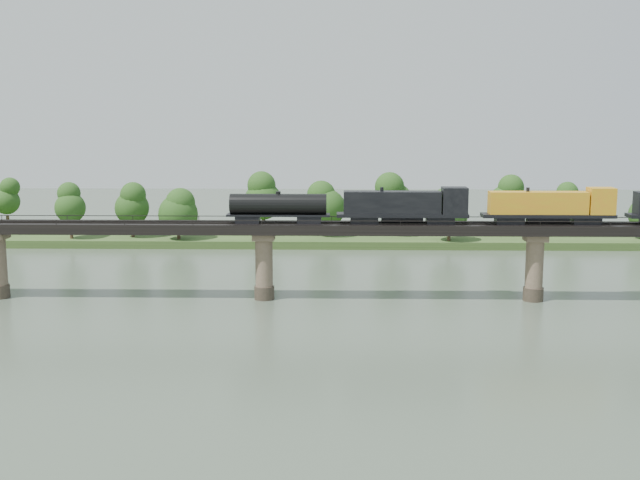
{
  "coord_description": "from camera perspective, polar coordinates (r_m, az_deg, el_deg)",
  "views": [
    {
      "loc": [
        11.13,
        -86.73,
        27.95
      ],
      "look_at": [
        8.34,
        30.0,
        9.0
      ],
      "focal_mm": 45.0,
      "sensor_mm": 36.0,
      "label": 1
    }
  ],
  "objects": [
    {
      "name": "ground",
      "position": [
        91.8,
        -5.72,
        -8.56
      ],
      "size": [
        400.0,
        400.0,
        0.0
      ],
      "primitive_type": "plane",
      "color": "#3C4A3A",
      "rests_on": "ground"
    },
    {
      "name": "far_bank",
      "position": [
        174.22,
        -2.31,
        0.25
      ],
      "size": [
        300.0,
        24.0,
        1.6
      ],
      "primitive_type": "cube",
      "color": "#304C1E",
      "rests_on": "ground"
    },
    {
      "name": "bridge",
      "position": [
        119.4,
        -4.0,
        -1.66
      ],
      "size": [
        236.0,
        30.0,
        11.5
      ],
      "color": "#473A2D",
      "rests_on": "ground"
    },
    {
      "name": "bridge_superstructure",
      "position": [
        118.37,
        -4.04,
        1.35
      ],
      "size": [
        220.0,
        4.9,
        0.75
      ],
      "color": "black",
      "rests_on": "bridge"
    },
    {
      "name": "far_treeline",
      "position": [
        169.45,
        -5.2,
        2.7
      ],
      "size": [
        289.06,
        17.54,
        13.6
      ],
      "color": "#382619",
      "rests_on": "far_bank"
    },
    {
      "name": "freight_train",
      "position": [
        119.9,
        12.72,
        2.34
      ],
      "size": [
        77.82,
        3.03,
        5.36
      ],
      "color": "black",
      "rests_on": "bridge"
    }
  ]
}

